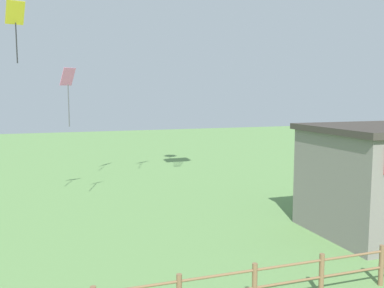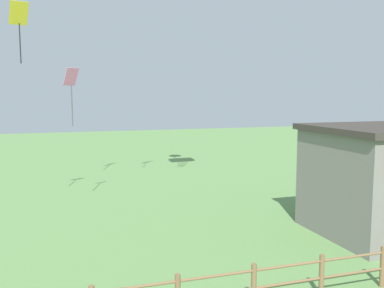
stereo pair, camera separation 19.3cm
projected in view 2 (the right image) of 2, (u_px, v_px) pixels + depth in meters
kite_yellow_diamond at (19, 20)px, 18.04m from camera, size 0.86×0.71×2.54m
kite_pink_diamond at (71, 85)px, 19.79m from camera, size 0.76×0.69×2.71m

